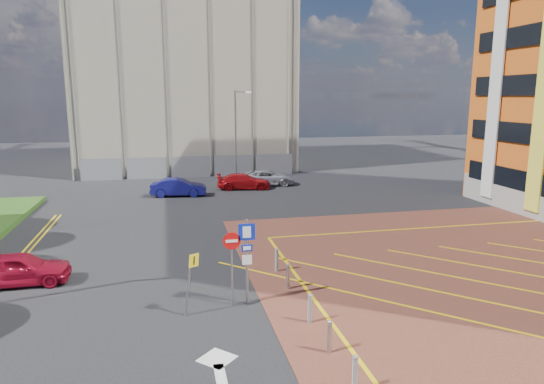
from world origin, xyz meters
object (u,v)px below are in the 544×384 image
object	(u,v)px
warning_sign	(190,276)
car_red_left	(19,269)
car_red_back	(244,181)
car_silver_back	(267,178)
sign_cluster	(241,253)
lamp_back	(237,132)
car_blue_back	(178,187)

from	to	relation	value
warning_sign	car_red_left	world-z (taller)	warning_sign
car_red_back	car_silver_back	bearing A→B (deg)	-51.62
sign_cluster	car_red_left	xyz separation A→B (m)	(-8.52, 3.81, -1.28)
lamp_back	car_silver_back	distance (m)	5.51
car_blue_back	car_silver_back	distance (m)	8.17
lamp_back	car_red_left	bearing A→B (deg)	-117.94
sign_cluster	warning_sign	world-z (taller)	sign_cluster
warning_sign	car_silver_back	size ratio (longest dim) A/B	0.48
warning_sign	sign_cluster	bearing A→B (deg)	15.38
warning_sign	car_red_back	bearing A→B (deg)	76.39
sign_cluster	warning_sign	size ratio (longest dim) A/B	1.42
warning_sign	car_red_left	distance (m)	7.97
warning_sign	car_red_left	xyz separation A→B (m)	(-6.66, 4.32, -0.75)
sign_cluster	warning_sign	distance (m)	2.00
sign_cluster	car_silver_back	size ratio (longest dim) A/B	0.68
sign_cluster	car_silver_back	distance (m)	24.27
car_red_back	warning_sign	bearing A→B (deg)	174.26
warning_sign	car_blue_back	distance (m)	20.96
lamp_back	sign_cluster	bearing A→B (deg)	-97.97
sign_cluster	car_red_back	bearing A→B (deg)	80.70
lamp_back	car_silver_back	size ratio (longest dim) A/B	1.70
lamp_back	car_blue_back	xyz separation A→B (m)	(-5.48, -6.59, -3.67)
lamp_back	car_red_back	distance (m)	6.10
car_red_left	car_silver_back	distance (m)	24.40
sign_cluster	car_blue_back	size ratio (longest dim) A/B	0.77
car_red_left	car_red_back	distance (m)	22.04
car_red_left	car_blue_back	bearing A→B (deg)	-23.15
car_silver_back	sign_cluster	bearing A→B (deg)	171.41
sign_cluster	car_blue_back	bearing A→B (deg)	94.74
lamp_back	car_blue_back	size ratio (longest dim) A/B	1.92
car_red_left	car_blue_back	world-z (taller)	car_blue_back
lamp_back	car_red_back	xyz separation A→B (m)	(-0.15, -4.82, -3.73)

